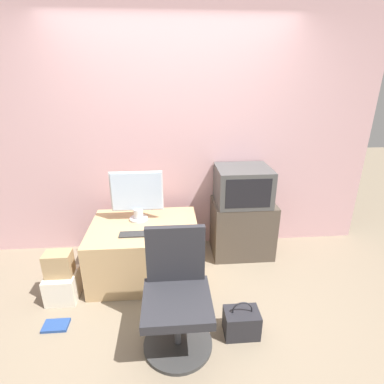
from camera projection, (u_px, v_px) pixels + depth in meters
ground_plane at (182, 324)px, 2.48m from camera, size 12.00×12.00×0.00m
wall_back at (175, 137)px, 3.23m from camera, size 4.40×0.05×2.60m
desk at (145, 250)px, 3.03m from camera, size 1.05×0.82×0.55m
side_stand at (242, 228)px, 3.38m from camera, size 0.67×0.48×0.63m
main_monitor at (137, 196)px, 2.95m from camera, size 0.51×0.18×0.51m
keyboard at (139, 234)px, 2.75m from camera, size 0.37×0.11×0.01m
mouse at (168, 232)px, 2.78m from camera, size 0.07×0.04×0.03m
crt_tv at (243, 185)px, 3.19m from camera, size 0.56×0.49×0.39m
office_chair at (177, 299)px, 2.20m from camera, size 0.52×0.52×0.90m
cardboard_box_lower at (63, 286)px, 2.73m from camera, size 0.27×0.28×0.26m
cardboard_box_upper at (59, 264)px, 2.64m from camera, size 0.23×0.16×0.22m
handbag at (241, 322)px, 2.35m from camera, size 0.27×0.19×0.31m
book at (56, 326)px, 2.45m from camera, size 0.20×0.13×0.02m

